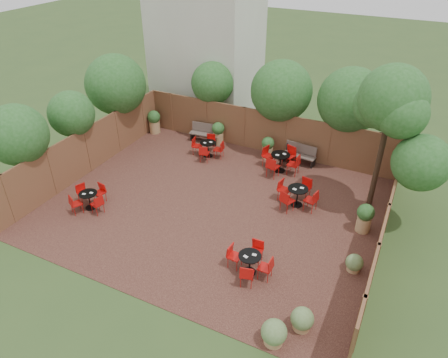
% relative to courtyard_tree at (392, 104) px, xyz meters
% --- Properties ---
extents(ground, '(80.00, 80.00, 0.00)m').
position_rel_courtyard_tree_xyz_m(ground, '(-5.26, -2.74, -4.10)').
color(ground, '#354F23').
rests_on(ground, ground).
extents(courtyard_paving, '(12.00, 10.00, 0.02)m').
position_rel_courtyard_tree_xyz_m(courtyard_paving, '(-5.26, -2.74, -4.09)').
color(courtyard_paving, '#361916').
rests_on(courtyard_paving, ground).
extents(fence_back, '(12.00, 0.08, 2.00)m').
position_rel_courtyard_tree_xyz_m(fence_back, '(-5.26, 2.26, -3.10)').
color(fence_back, brown).
rests_on(fence_back, ground).
extents(fence_left, '(0.08, 10.00, 2.00)m').
position_rel_courtyard_tree_xyz_m(fence_left, '(-11.26, -2.74, -3.10)').
color(fence_left, brown).
rests_on(fence_left, ground).
extents(fence_right, '(0.08, 10.00, 2.00)m').
position_rel_courtyard_tree_xyz_m(fence_right, '(0.74, -2.74, -3.10)').
color(fence_right, brown).
rests_on(fence_right, ground).
extents(neighbour_building, '(5.00, 4.00, 8.00)m').
position_rel_courtyard_tree_xyz_m(neighbour_building, '(-9.76, 5.26, -0.10)').
color(neighbour_building, beige).
rests_on(neighbour_building, ground).
extents(overhang_foliage, '(15.53, 10.82, 2.79)m').
position_rel_courtyard_tree_xyz_m(overhang_foliage, '(-6.87, 0.76, -1.35)').
color(overhang_foliage, '#20541B').
rests_on(overhang_foliage, ground).
extents(courtyard_tree, '(2.53, 2.43, 5.41)m').
position_rel_courtyard_tree_xyz_m(courtyard_tree, '(0.00, 0.00, 0.00)').
color(courtyard_tree, black).
rests_on(courtyard_tree, courtyard_paving).
extents(park_bench_left, '(1.49, 0.60, 0.90)m').
position_rel_courtyard_tree_xyz_m(park_bench_left, '(-8.14, 1.89, -3.62)').
color(park_bench_left, brown).
rests_on(park_bench_left, courtyard_paving).
extents(park_bench_right, '(1.46, 0.61, 0.88)m').
position_rel_courtyard_tree_xyz_m(park_bench_right, '(-3.37, 1.88, -3.63)').
color(park_bench_right, brown).
rests_on(park_bench_right, courtyard_paving).
extents(bistro_tables, '(8.42, 7.76, 0.93)m').
position_rel_courtyard_tree_xyz_m(bistro_tables, '(-4.84, -1.63, -3.65)').
color(bistro_tables, black).
rests_on(bistro_tables, courtyard_paving).
extents(planters, '(11.60, 4.30, 1.17)m').
position_rel_courtyard_tree_xyz_m(planters, '(-6.15, 0.91, -3.49)').
color(planters, tan).
rests_on(planters, courtyard_paving).
extents(low_shrubs, '(1.93, 4.15, 0.73)m').
position_rel_courtyard_tree_xyz_m(low_shrubs, '(-0.67, -6.35, -3.76)').
color(low_shrubs, tan).
rests_on(low_shrubs, courtyard_paving).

